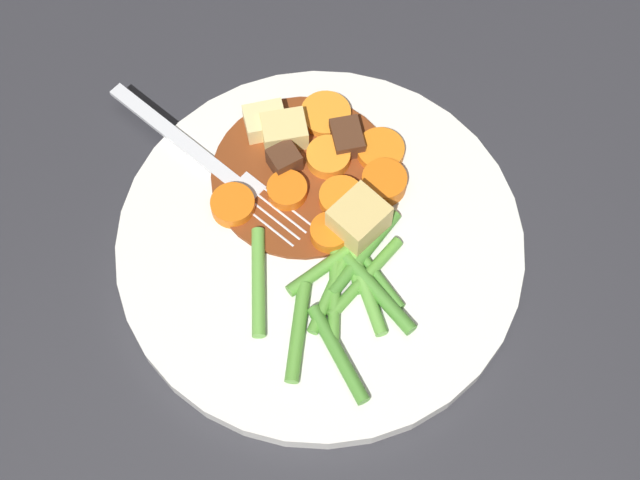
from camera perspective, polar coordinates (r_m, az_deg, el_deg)
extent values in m
plane|color=#2D2D33|center=(0.62, 0.00, -0.58)|extent=(3.00, 3.00, 0.00)
cylinder|color=white|center=(0.61, 0.00, -0.29)|extent=(0.26, 0.26, 0.01)
cylinder|color=brown|center=(0.62, -0.93, 4.02)|extent=(0.12, 0.12, 0.00)
cylinder|color=orange|center=(0.61, -5.34, 2.12)|extent=(0.04, 0.04, 0.01)
cylinder|color=orange|center=(0.62, 0.51, 5.02)|extent=(0.04, 0.04, 0.01)
cylinder|color=orange|center=(0.63, 3.71, 5.44)|extent=(0.04, 0.04, 0.01)
cylinder|color=orange|center=(0.64, 0.35, 7.64)|extent=(0.05, 0.05, 0.01)
cylinder|color=orange|center=(0.61, 1.31, 2.53)|extent=(0.04, 0.04, 0.01)
cylinder|color=orange|center=(0.61, -2.02, 3.00)|extent=(0.03, 0.03, 0.01)
cylinder|color=orange|center=(0.60, 0.53, 0.66)|extent=(0.04, 0.04, 0.01)
cylinder|color=orange|center=(0.62, 3.94, 3.54)|extent=(0.04, 0.04, 0.01)
cube|color=#EAD68C|center=(0.64, -3.36, 7.19)|extent=(0.02, 0.03, 0.02)
cube|color=#DBBC6B|center=(0.59, 2.40, 1.08)|extent=(0.04, 0.04, 0.03)
cube|color=#E5CC7A|center=(0.63, -2.20, 6.61)|extent=(0.02, 0.03, 0.02)
cube|color=#4C2B19|center=(0.62, -2.20, 4.85)|extent=(0.02, 0.02, 0.02)
cube|color=#4C2B19|center=(0.63, 1.65, 6.18)|extent=(0.03, 0.02, 0.02)
cylinder|color=#599E38|center=(0.60, 1.67, -0.14)|extent=(0.07, 0.01, 0.01)
cylinder|color=#599E38|center=(0.58, 0.58, -3.32)|extent=(0.06, 0.02, 0.01)
cylinder|color=#4C8E33|center=(0.57, 1.12, -6.98)|extent=(0.07, 0.02, 0.01)
cylinder|color=#599E38|center=(0.59, 2.76, -2.33)|extent=(0.05, 0.06, 0.01)
cylinder|color=#4C8E33|center=(0.59, 2.88, -1.34)|extent=(0.07, 0.03, 0.01)
cylinder|color=#4C8E33|center=(0.58, 3.60, -3.28)|extent=(0.06, 0.04, 0.01)
cylinder|color=#599E38|center=(0.57, -1.35, -5.64)|extent=(0.06, 0.03, 0.01)
cylinder|color=#599E38|center=(0.59, 0.59, -2.85)|extent=(0.06, 0.05, 0.01)
cylinder|color=#66AD42|center=(0.59, -3.79, -2.56)|extent=(0.07, 0.02, 0.01)
cylinder|color=#66AD42|center=(0.59, 2.72, -2.78)|extent=(0.07, 0.01, 0.01)
cylinder|color=#4C8E33|center=(0.59, 2.73, -0.80)|extent=(0.05, 0.06, 0.01)
cylinder|color=#599E38|center=(0.59, 0.40, -1.54)|extent=(0.03, 0.06, 0.01)
cube|color=silver|center=(0.65, -8.94, 6.37)|extent=(0.10, 0.08, 0.00)
cube|color=silver|center=(0.62, -4.59, 2.98)|extent=(0.03, 0.03, 0.00)
cylinder|color=silver|center=(0.61, -3.11, 0.75)|extent=(0.04, 0.03, 0.00)
cylinder|color=silver|center=(0.61, -2.72, 1.15)|extent=(0.04, 0.03, 0.00)
cylinder|color=silver|center=(0.61, -2.32, 1.55)|extent=(0.04, 0.03, 0.00)
cylinder|color=silver|center=(0.61, -1.93, 1.95)|extent=(0.04, 0.03, 0.00)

